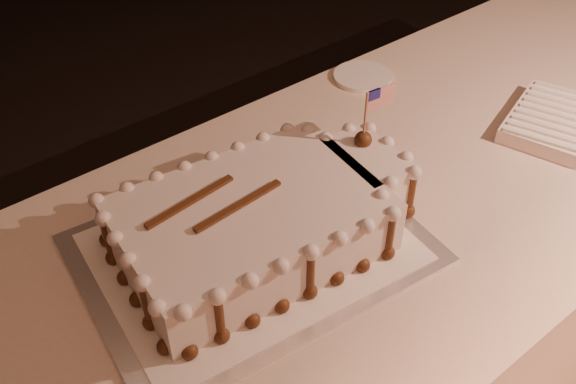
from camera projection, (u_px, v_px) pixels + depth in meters
banquet_table at (326, 339)px, 1.42m from camera, size 2.40×0.80×0.75m
cake_board at (252, 249)px, 1.11m from camera, size 0.61×0.49×0.01m
doily at (252, 247)px, 1.11m from camera, size 0.55×0.44×0.00m
sheet_cake at (266, 218)px, 1.08m from camera, size 0.55×0.35×0.21m
napkin_stack at (554, 121)px, 1.38m from camera, size 0.28×0.24×0.04m
side_plate at (362, 77)px, 1.54m from camera, size 0.14×0.14×0.01m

